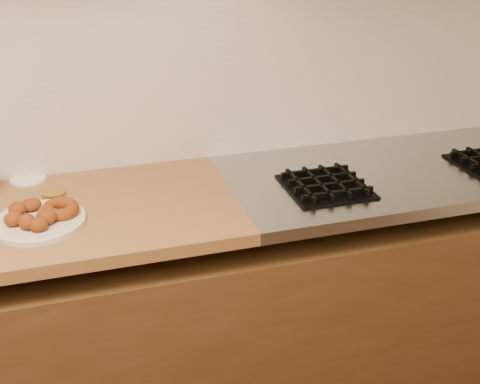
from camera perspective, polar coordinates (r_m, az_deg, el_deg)
The scene contains 10 objects.
wall_back at distance 2.05m, azimuth -17.50°, elevation 13.64°, with size 4.00×0.02×2.70m, color tan.
base_cabinet at distance 2.17m, azimuth -14.00°, elevation -13.72°, with size 3.60×0.60×0.77m, color #55361D.
stovetop at distance 2.21m, azimuth 15.54°, elevation 1.88°, with size 1.30×0.62×0.04m, color #9EA0A5.
backsplash at distance 2.07m, azimuth -16.95°, elevation 9.53°, with size 3.60×0.02×0.60m, color beige.
burner_grates at distance 2.13m, azimuth 16.16°, elevation 1.74°, with size 0.91×0.26×0.03m.
donut_plate at distance 1.83m, azimuth -18.52°, elevation -2.69°, with size 0.26×0.26×0.02m, color beige.
ring_donut at distance 1.83m, azimuth -16.66°, elevation -1.54°, with size 0.11×0.11×0.04m, color brown.
fried_dough_chunks at distance 1.81m, azimuth -19.36°, elevation -2.09°, with size 0.16×0.20×0.05m.
tub_lid at distance 2.13m, azimuth -19.45°, elevation 1.15°, with size 0.12×0.12×0.01m, color white.
brass_jar_lid at distance 2.00m, azimuth -17.27°, elevation -0.12°, with size 0.08×0.08×0.01m, color #B98231.
Camera 1 is at (0.02, -0.01, 1.73)m, focal length 45.00 mm.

